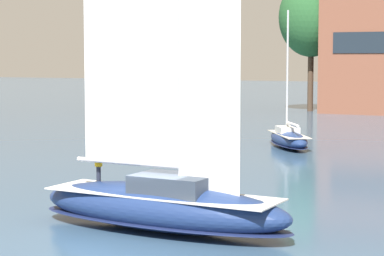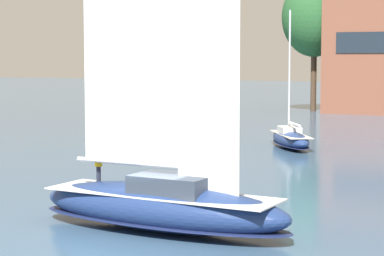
# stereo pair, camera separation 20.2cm
# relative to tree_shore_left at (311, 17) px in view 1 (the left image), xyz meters

# --- Properties ---
(ground_plane) EXTENTS (400.00, 400.00, 0.00)m
(ground_plane) POSITION_rel_tree_shore_left_xyz_m (15.14, -72.64, -12.91)
(ground_plane) COLOR #385675
(tree_shore_left) EXTENTS (8.96, 8.96, 18.45)m
(tree_shore_left) POSITION_rel_tree_shore_left_xyz_m (0.00, 0.00, 0.00)
(tree_shore_left) COLOR #4C3828
(tree_shore_left) RESTS_ON ground
(sailboat_main) EXTENTS (12.15, 3.97, 16.47)m
(sailboat_main) POSITION_rel_tree_shore_left_xyz_m (15.16, -72.64, -11.65)
(sailboat_main) COLOR navy
(sailboat_main) RESTS_ON ground
(sailboat_moored_mid_channel) EXTENTS (6.37, 8.13, 11.27)m
(sailboat_moored_mid_channel) POSITION_rel_tree_shore_left_xyz_m (10.64, -41.79, -12.15)
(sailboat_moored_mid_channel) COLOR navy
(sailboat_moored_mid_channel) RESTS_ON ground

